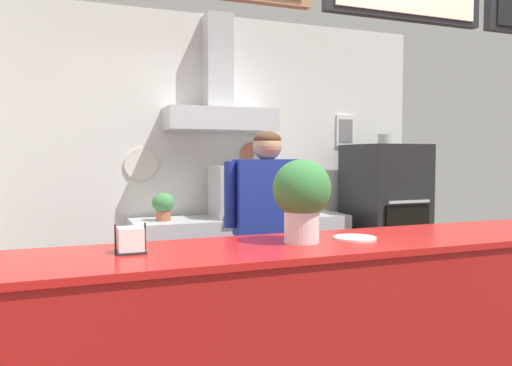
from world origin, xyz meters
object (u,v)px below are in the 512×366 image
object	(u,v)px
napkin_holder	(130,241)
potted_thyme	(282,201)
potted_basil	(163,205)
condiment_plate	(355,238)
pizza_oven	(384,224)
espresso_machine	(243,192)
shop_worker	(267,241)
basil_vase	(302,197)

from	to	relation	value
napkin_holder	potted_thyme	bearing A→B (deg)	52.31
napkin_holder	potted_basil	bearing A→B (deg)	75.93
potted_basil	potted_thyme	size ratio (longest dim) A/B	1.11
condiment_plate	pizza_oven	bearing A→B (deg)	51.39
espresso_machine	potted_basil	size ratio (longest dim) A/B	2.26
potted_basil	napkin_holder	xyz separation A→B (m)	(-0.52, -2.06, 0.06)
shop_worker	potted_thyme	xyz separation A→B (m)	(0.60, 1.09, 0.16)
potted_thyme	condiment_plate	size ratio (longest dim) A/B	1.04
basil_vase	condiment_plate	world-z (taller)	basil_vase
potted_thyme	condiment_plate	world-z (taller)	potted_thyme
napkin_holder	condiment_plate	world-z (taller)	napkin_holder
shop_worker	napkin_holder	distance (m)	1.48
basil_vase	potted_thyme	bearing A→B (deg)	68.14
espresso_machine	napkin_holder	distance (m)	2.40
pizza_oven	potted_basil	size ratio (longest dim) A/B	6.95
shop_worker	potted_thyme	size ratio (longest dim) A/B	7.53
potted_thyme	basil_vase	distance (m)	2.33
pizza_oven	potted_thyme	distance (m)	1.06
pizza_oven	potted_thyme	size ratio (longest dim) A/B	7.73
shop_worker	basil_vase	world-z (taller)	shop_worker
shop_worker	espresso_machine	world-z (taller)	shop_worker
shop_worker	espresso_machine	distance (m)	1.09
shop_worker	basil_vase	bearing A→B (deg)	81.97
potted_basil	napkin_holder	bearing A→B (deg)	-104.07
pizza_oven	napkin_holder	xyz separation A→B (m)	(-2.65, -1.96, 0.31)
potted_basil	napkin_holder	size ratio (longest dim) A/B	1.85
pizza_oven	condiment_plate	xyz separation A→B (m)	(-1.60, -2.01, 0.27)
napkin_holder	condiment_plate	xyz separation A→B (m)	(1.05, -0.05, -0.04)
pizza_oven	espresso_machine	distance (m)	1.47
potted_thyme	napkin_holder	bearing A→B (deg)	-127.69
potted_basil	basil_vase	xyz separation A→B (m)	(0.26, -2.10, 0.22)
potted_basil	basil_vase	world-z (taller)	basil_vase
napkin_holder	basil_vase	xyz separation A→B (m)	(0.77, -0.03, 0.16)
espresso_machine	condiment_plate	world-z (taller)	espresso_machine
pizza_oven	condiment_plate	size ratio (longest dim) A/B	8.06
napkin_holder	condiment_plate	distance (m)	1.05
pizza_oven	espresso_machine	bearing A→B (deg)	175.77
pizza_oven	espresso_machine	xyz separation A→B (m)	(-1.42, 0.11, 0.34)
pizza_oven	espresso_machine	size ratio (longest dim) A/B	3.08
shop_worker	potted_basil	world-z (taller)	shop_worker
potted_basil	potted_thyme	xyz separation A→B (m)	(1.12, 0.05, -0.01)
pizza_oven	potted_thyme	bearing A→B (deg)	171.19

